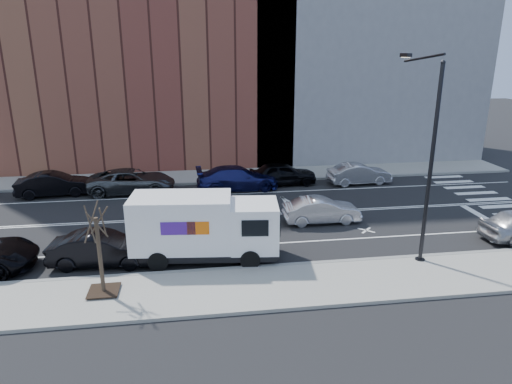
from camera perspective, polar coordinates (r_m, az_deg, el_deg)
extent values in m
plane|color=black|center=(27.25, -0.79, -2.91)|extent=(120.00, 120.00, 0.00)
cube|color=gray|center=(19.30, 2.67, -11.72)|extent=(44.00, 3.60, 0.15)
cube|color=gray|center=(35.56, -2.63, 2.09)|extent=(44.00, 3.60, 0.15)
cube|color=gray|center=(20.86, 1.73, -9.31)|extent=(44.00, 0.25, 0.17)
cube|color=gray|center=(33.84, -2.33, 1.31)|extent=(44.00, 0.25, 0.17)
cube|color=brown|center=(41.24, -15.64, 18.95)|extent=(26.00, 10.00, 22.00)
cube|color=slate|center=(43.84, 13.16, 21.63)|extent=(20.00, 10.00, 26.00)
cylinder|color=black|center=(21.26, 20.99, 2.74)|extent=(0.18, 0.18, 9.00)
cylinder|color=black|center=(22.70, 19.79, -8.06)|extent=(0.44, 0.44, 0.20)
sphere|color=black|center=(20.68, 22.36, 14.74)|extent=(0.20, 0.20, 0.20)
cylinder|color=black|center=(22.17, 20.16, 15.46)|extent=(0.11, 3.49, 0.48)
cube|color=black|center=(23.69, 18.22, 15.95)|extent=(0.25, 0.80, 0.18)
cube|color=#FFF2CC|center=(23.69, 18.20, 15.71)|extent=(0.18, 0.55, 0.03)
cube|color=black|center=(19.66, -18.49, -11.60)|extent=(1.20, 1.20, 0.04)
cylinder|color=#382B1E|center=(18.99, -18.93, -7.57)|extent=(0.16, 0.16, 3.20)
cylinder|color=#382B1E|center=(18.42, -18.59, -3.60)|extent=(0.06, 0.80, 1.44)
cylinder|color=#382B1E|center=(18.67, -18.99, -3.36)|extent=(0.81, 0.31, 1.19)
cylinder|color=#382B1E|center=(18.64, -19.88, -3.48)|extent=(0.58, 0.76, 1.50)
cylinder|color=#382B1E|center=(18.37, -20.05, -3.80)|extent=(0.47, 0.61, 1.37)
cylinder|color=#382B1E|center=(18.23, -19.25, -3.88)|extent=(0.72, 0.29, 1.13)
cube|color=black|center=(21.69, -6.56, -7.16)|extent=(6.89, 2.95, 0.32)
cube|color=white|center=(21.17, -0.23, -4.18)|extent=(2.39, 2.53, 2.16)
cube|color=black|center=(21.12, 2.76, -3.32)|extent=(0.27, 1.99, 1.03)
cube|color=black|center=(19.96, -0.12, -4.56)|extent=(1.19, 0.17, 0.76)
cube|color=black|center=(22.16, -0.34, -2.28)|extent=(1.19, 0.17, 0.76)
cube|color=black|center=(21.65, 2.59, -6.79)|extent=(0.39, 2.16, 0.38)
cube|color=white|center=(21.25, -9.30, -3.71)|extent=(4.75, 2.83, 2.48)
cube|color=#47198C|center=(20.08, -9.73, -4.52)|extent=(1.51, 0.18, 0.59)
cube|color=orange|center=(19.98, -7.27, -4.52)|extent=(0.97, 0.12, 0.59)
cube|color=#47198C|center=(22.32, -8.97, -2.21)|extent=(1.51, 0.18, 0.59)
cube|color=orange|center=(22.24, -6.75, -2.19)|extent=(0.97, 0.12, 0.59)
cylinder|color=black|center=(20.67, -0.73, -8.44)|extent=(0.93, 0.39, 0.91)
cylinder|color=black|center=(22.63, -0.87, -6.05)|extent=(0.93, 0.39, 0.91)
cylinder|color=black|center=(20.98, -12.12, -8.44)|extent=(0.93, 0.39, 0.91)
cylinder|color=black|center=(22.92, -11.24, -6.10)|extent=(0.93, 0.39, 0.91)
imported|color=black|center=(33.52, -23.91, 0.90)|extent=(4.99, 2.21, 1.59)
imported|color=#43464A|center=(32.48, -15.29, 1.34)|extent=(5.91, 2.81, 1.63)
imported|color=#181A54|center=(31.99, -2.34, 1.75)|extent=(5.80, 2.51, 1.66)
imported|color=black|center=(33.21, 3.33, 2.32)|extent=(4.97, 2.19, 1.67)
imported|color=#ADACB1|center=(34.22, 12.76, 2.23)|extent=(4.65, 1.87, 1.50)
imported|color=silver|center=(26.19, 8.19, -2.28)|extent=(4.37, 1.55, 1.44)
imported|color=black|center=(22.07, -18.67, -6.75)|extent=(4.83, 2.04, 1.55)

